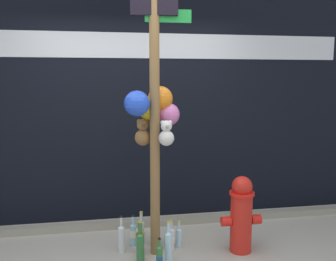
{
  "coord_description": "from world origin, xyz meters",
  "views": [
    {
      "loc": [
        -0.36,
        -3.06,
        1.75
      ],
      "look_at": [
        0.27,
        0.49,
        1.25
      ],
      "focal_mm": 40.03,
      "sensor_mm": 36.0,
      "label": 1
    }
  ],
  "objects_px": {
    "bottle_2": "(139,242)",
    "bottle_3": "(122,238)",
    "memorial_post": "(154,100)",
    "bottle_6": "(141,231)",
    "bottle_9": "(140,245)",
    "fire_hydrant": "(241,214)",
    "bottle_5": "(168,247)",
    "bottle_4": "(171,238)",
    "bottle_1": "(157,234)",
    "bottle_8": "(179,236)",
    "bottle_0": "(133,233)",
    "bottle_7": "(159,257)"
  },
  "relations": [
    {
      "from": "fire_hydrant",
      "to": "bottle_7",
      "type": "bearing_deg",
      "value": -167.0
    },
    {
      "from": "bottle_5",
      "to": "bottle_4",
      "type": "bearing_deg",
      "value": 74.75
    },
    {
      "from": "memorial_post",
      "to": "bottle_2",
      "type": "xyz_separation_m",
      "value": [
        -0.16,
        -0.03,
        -1.42
      ]
    },
    {
      "from": "fire_hydrant",
      "to": "bottle_3",
      "type": "relative_size",
      "value": 2.07
    },
    {
      "from": "bottle_0",
      "to": "bottle_4",
      "type": "xyz_separation_m",
      "value": [
        0.38,
        -0.17,
        -0.01
      ]
    },
    {
      "from": "bottle_2",
      "to": "bottle_1",
      "type": "bearing_deg",
      "value": 36.57
    },
    {
      "from": "bottle_7",
      "to": "memorial_post",
      "type": "bearing_deg",
      "value": 88.54
    },
    {
      "from": "bottle_1",
      "to": "bottle_0",
      "type": "bearing_deg",
      "value": 169.58
    },
    {
      "from": "bottle_4",
      "to": "bottle_9",
      "type": "relative_size",
      "value": 0.78
    },
    {
      "from": "bottle_1",
      "to": "bottle_6",
      "type": "xyz_separation_m",
      "value": [
        -0.15,
        0.08,
        0.02
      ]
    },
    {
      "from": "memorial_post",
      "to": "bottle_7",
      "type": "xyz_separation_m",
      "value": [
        -0.01,
        -0.36,
        -1.43
      ]
    },
    {
      "from": "fire_hydrant",
      "to": "bottle_4",
      "type": "bearing_deg",
      "value": 167.27
    },
    {
      "from": "bottle_2",
      "to": "bottle_4",
      "type": "bearing_deg",
      "value": 4.11
    },
    {
      "from": "fire_hydrant",
      "to": "bottle_3",
      "type": "xyz_separation_m",
      "value": [
        -1.2,
        0.19,
        -0.24
      ]
    },
    {
      "from": "bottle_0",
      "to": "bottle_6",
      "type": "relative_size",
      "value": 0.94
    },
    {
      "from": "fire_hydrant",
      "to": "bottle_6",
      "type": "relative_size",
      "value": 2.24
    },
    {
      "from": "fire_hydrant",
      "to": "bottle_8",
      "type": "bearing_deg",
      "value": 161.11
    },
    {
      "from": "bottle_0",
      "to": "bottle_3",
      "type": "xyz_separation_m",
      "value": [
        -0.13,
        -0.13,
        0.02
      ]
    },
    {
      "from": "bottle_2",
      "to": "bottle_6",
      "type": "distance_m",
      "value": 0.23
    },
    {
      "from": "bottle_8",
      "to": "bottle_9",
      "type": "bearing_deg",
      "value": -150.88
    },
    {
      "from": "fire_hydrant",
      "to": "bottle_9",
      "type": "distance_m",
      "value": 1.06
    },
    {
      "from": "bottle_2",
      "to": "bottle_5",
      "type": "relative_size",
      "value": 0.74
    },
    {
      "from": "fire_hydrant",
      "to": "bottle_1",
      "type": "bearing_deg",
      "value": 161.31
    },
    {
      "from": "fire_hydrant",
      "to": "bottle_8",
      "type": "distance_m",
      "value": 0.69
    },
    {
      "from": "bottle_1",
      "to": "bottle_6",
      "type": "distance_m",
      "value": 0.17
    },
    {
      "from": "bottle_3",
      "to": "bottle_6",
      "type": "distance_m",
      "value": 0.28
    },
    {
      "from": "bottle_1",
      "to": "bottle_5",
      "type": "bearing_deg",
      "value": -82.72
    },
    {
      "from": "fire_hydrant",
      "to": "bottle_0",
      "type": "height_order",
      "value": "fire_hydrant"
    },
    {
      "from": "bottle_0",
      "to": "bottle_2",
      "type": "height_order",
      "value": "bottle_0"
    },
    {
      "from": "fire_hydrant",
      "to": "bottle_9",
      "type": "xyz_separation_m",
      "value": [
        -1.03,
        -0.03,
        -0.23
      ]
    },
    {
      "from": "memorial_post",
      "to": "bottle_6",
      "type": "height_order",
      "value": "memorial_post"
    },
    {
      "from": "bottle_3",
      "to": "bottle_2",
      "type": "bearing_deg",
      "value": -18.58
    },
    {
      "from": "memorial_post",
      "to": "bottle_1",
      "type": "distance_m",
      "value": 1.43
    },
    {
      "from": "bottle_0",
      "to": "fire_hydrant",
      "type": "bearing_deg",
      "value": -16.87
    },
    {
      "from": "bottle_4",
      "to": "bottle_8",
      "type": "distance_m",
      "value": 0.11
    },
    {
      "from": "memorial_post",
      "to": "bottle_4",
      "type": "bearing_deg",
      "value": -1.35
    },
    {
      "from": "memorial_post",
      "to": "bottle_9",
      "type": "height_order",
      "value": "memorial_post"
    },
    {
      "from": "bottle_4",
      "to": "bottle_5",
      "type": "bearing_deg",
      "value": -105.25
    },
    {
      "from": "fire_hydrant",
      "to": "bottle_2",
      "type": "height_order",
      "value": "fire_hydrant"
    },
    {
      "from": "bottle_0",
      "to": "bottle_9",
      "type": "distance_m",
      "value": 0.36
    },
    {
      "from": "bottle_1",
      "to": "bottle_3",
      "type": "relative_size",
      "value": 0.84
    },
    {
      "from": "bottle_1",
      "to": "bottle_4",
      "type": "height_order",
      "value": "bottle_1"
    },
    {
      "from": "bottle_8",
      "to": "bottle_6",
      "type": "bearing_deg",
      "value": 158.06
    },
    {
      "from": "bottle_4",
      "to": "bottle_0",
      "type": "bearing_deg",
      "value": 155.95
    },
    {
      "from": "memorial_post",
      "to": "bottle_6",
      "type": "xyz_separation_m",
      "value": [
        -0.12,
        0.2,
        -1.4
      ]
    },
    {
      "from": "bottle_2",
      "to": "bottle_7",
      "type": "relative_size",
      "value": 1.07
    },
    {
      "from": "bottle_1",
      "to": "bottle_9",
      "type": "height_order",
      "value": "bottle_9"
    },
    {
      "from": "bottle_2",
      "to": "bottle_3",
      "type": "relative_size",
      "value": 0.82
    },
    {
      "from": "bottle_4",
      "to": "bottle_7",
      "type": "distance_m",
      "value": 0.4
    },
    {
      "from": "bottle_6",
      "to": "bottle_7",
      "type": "relative_size",
      "value": 1.2
    }
  ]
}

